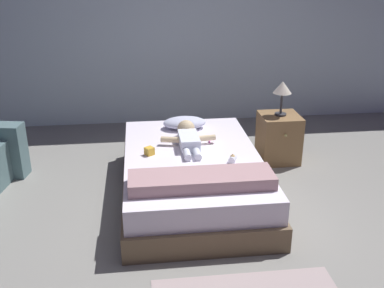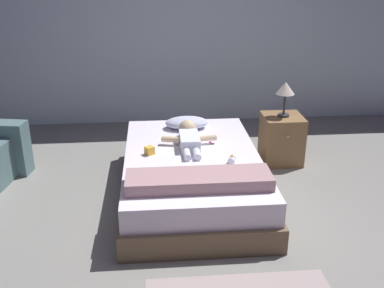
# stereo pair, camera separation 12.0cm
# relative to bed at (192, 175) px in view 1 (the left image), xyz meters

# --- Properties ---
(ground_plane) EXTENTS (8.00, 8.00, 0.00)m
(ground_plane) POSITION_rel_bed_xyz_m (0.11, -0.84, -0.20)
(ground_plane) COLOR gray
(wall_behind_bed) EXTENTS (8.00, 0.12, 2.59)m
(wall_behind_bed) POSITION_rel_bed_xyz_m (0.11, 2.16, 1.09)
(wall_behind_bed) COLOR silver
(wall_behind_bed) RESTS_ON ground_plane
(bed) EXTENTS (1.25, 1.97, 0.41)m
(bed) POSITION_rel_bed_xyz_m (0.00, 0.00, 0.00)
(bed) COLOR brown
(bed) RESTS_ON ground_plane
(pillow) EXTENTS (0.44, 0.28, 0.12)m
(pillow) POSITION_rel_bed_xyz_m (0.00, 0.68, 0.27)
(pillow) COLOR silver
(pillow) RESTS_ON bed
(baby) EXTENTS (0.52, 0.67, 0.17)m
(baby) POSITION_rel_bed_xyz_m (-0.01, 0.25, 0.28)
(baby) COLOR white
(baby) RESTS_ON bed
(toothbrush) EXTENTS (0.03, 0.13, 0.02)m
(toothbrush) POSITION_rel_bed_xyz_m (0.21, 0.31, 0.22)
(toothbrush) COLOR #BD3B99
(toothbrush) RESTS_ON bed
(nightstand) EXTENTS (0.41, 0.44, 0.51)m
(nightstand) POSITION_rel_bed_xyz_m (1.02, 0.69, 0.05)
(nightstand) COLOR olive
(nightstand) RESTS_ON ground_plane
(lamp) EXTENTS (0.19, 0.19, 0.36)m
(lamp) POSITION_rel_bed_xyz_m (1.02, 0.69, 0.59)
(lamp) COLOR #333338
(lamp) RESTS_ON nightstand
(blanket) EXTENTS (1.12, 0.32, 0.10)m
(blanket) POSITION_rel_bed_xyz_m (0.00, -0.61, 0.26)
(blanket) COLOR #AD8488
(blanket) RESTS_ON bed
(toy_block) EXTENTS (0.10, 0.10, 0.07)m
(toy_block) POSITION_rel_bed_xyz_m (-0.38, 0.04, 0.25)
(toy_block) COLOR yellow
(toy_block) RESTS_ON bed
(baby_bottle) EXTENTS (0.09, 0.10, 0.08)m
(baby_bottle) POSITION_rel_bed_xyz_m (0.33, -0.21, 0.24)
(baby_bottle) COLOR white
(baby_bottle) RESTS_ON bed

